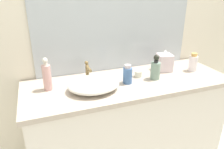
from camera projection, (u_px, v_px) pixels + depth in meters
The scene contains 11 objects.
bathroom_wall_rear at pixel (107, 16), 1.71m from camera, with size 6.00×0.06×2.60m, color silver.
vanity_counter at pixel (127, 129), 1.78m from camera, with size 1.54×0.55×0.87m.
wall_mirror_panel at pixel (116, 4), 1.66m from camera, with size 1.29×0.01×1.04m, color #B2BCC6.
sink_basin at pixel (94, 84), 1.47m from camera, with size 0.35×0.29×0.08m, color white.
faucet at pixel (88, 70), 1.59m from camera, with size 0.03×0.13×0.14m.
soap_dispenser at pixel (155, 69), 1.62m from camera, with size 0.07×0.07×0.19m.
lotion_bottle at pixel (47, 76), 1.45m from camera, with size 0.06×0.06×0.23m.
perfume_bottle at pixel (128, 75), 1.56m from camera, with size 0.07×0.07×0.14m.
spray_can at pixel (193, 63), 1.78m from camera, with size 0.07×0.07×0.15m.
tissue_box at pixel (164, 62), 1.78m from camera, with size 0.13×0.13×0.18m.
candle_jar at pixel (138, 74), 1.68m from camera, with size 0.06×0.06×0.05m, color beige.
Camera 1 is at (-0.56, -0.93, 1.54)m, focal length 34.89 mm.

